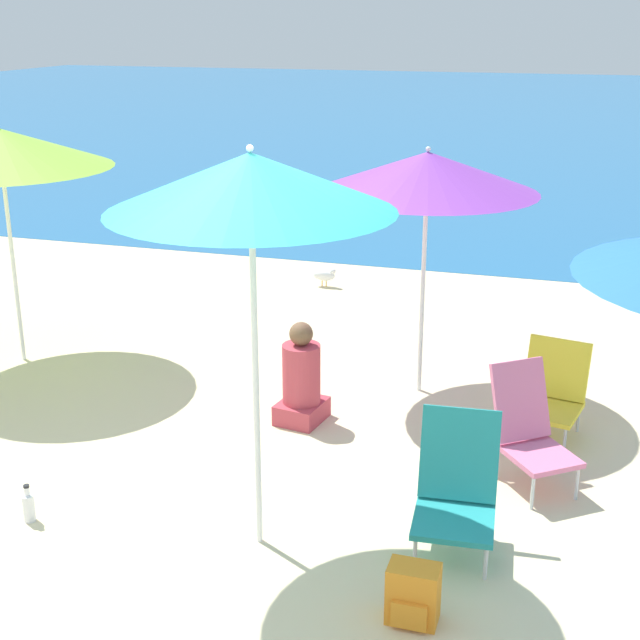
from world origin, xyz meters
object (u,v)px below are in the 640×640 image
object	(u,v)px
beach_umbrella_lime	(0,148)
backpack_orange	(413,595)
beach_umbrella_purple	(427,172)
beach_chair_teal	(457,486)
person_seated_near	(301,381)
beach_chair_yellow	(552,390)
beach_umbrella_teal	(251,183)
beach_chair_pink	(529,427)
water_bottle	(29,507)
seagull	(325,275)

from	to	relation	value
beach_umbrella_lime	backpack_orange	size ratio (longest dim) A/B	6.59
beach_umbrella_purple	beach_chair_teal	xyz separation A→B (m)	(0.64, -2.21, -1.48)
person_seated_near	beach_chair_yellow	bearing A→B (deg)	20.52
beach_umbrella_teal	beach_chair_pink	size ratio (longest dim) A/B	2.94
beach_umbrella_lime	beach_chair_pink	xyz separation A→B (m)	(4.63, -0.95, -1.54)
beach_chair_pink	water_bottle	world-z (taller)	beach_chair_pink
beach_chair_teal	water_bottle	xyz separation A→B (m)	(-2.60, -0.55, -0.28)
beach_umbrella_teal	backpack_orange	size ratio (longest dim) A/B	7.30
beach_chair_teal	backpack_orange	world-z (taller)	beach_chair_teal
beach_umbrella_purple	beach_chair_pink	distance (m)	2.20
beach_chair_teal	person_seated_near	xyz separation A→B (m)	(-1.41, 1.35, -0.05)
beach_umbrella_teal	beach_umbrella_purple	xyz separation A→B (m)	(0.48, 2.54, -0.33)
beach_umbrella_purple	beach_chair_yellow	size ratio (longest dim) A/B	2.95
beach_umbrella_lime	beach_chair_teal	size ratio (longest dim) A/B	2.69
beach_chair_yellow	seagull	bearing A→B (deg)	142.42
beach_umbrella_purple	water_bottle	world-z (taller)	beach_umbrella_purple
beach_umbrella_purple	beach_chair_teal	size ratio (longest dim) A/B	2.57
beach_umbrella_lime	backpack_orange	world-z (taller)	beach_umbrella_lime
beach_chair_teal	beach_chair_pink	bearing A→B (deg)	63.95
beach_umbrella_purple	water_bottle	xyz separation A→B (m)	(-1.95, -2.76, -1.76)
person_seated_near	seagull	bearing A→B (deg)	112.88
beach_chair_pink	person_seated_near	size ratio (longest dim) A/B	0.99
water_bottle	seagull	world-z (taller)	water_bottle
beach_chair_teal	backpack_orange	size ratio (longest dim) A/B	2.45
beach_chair_teal	beach_chair_yellow	xyz separation A→B (m)	(0.46, 1.73, -0.04)
beach_umbrella_purple	person_seated_near	size ratio (longest dim) A/B	2.52
beach_umbrella_lime	person_seated_near	xyz separation A→B (m)	(2.87, -0.49, -1.61)
beach_umbrella_lime	person_seated_near	bearing A→B (deg)	-9.75
beach_umbrella_purple	beach_chair_pink	xyz separation A→B (m)	(0.99, -1.32, -1.46)
beach_chair_yellow	backpack_orange	bearing A→B (deg)	-90.77
beach_umbrella_lime	water_bottle	xyz separation A→B (m)	(1.69, -2.39, -1.84)
beach_umbrella_lime	beach_chair_pink	size ratio (longest dim) A/B	2.65
beach_chair_yellow	beach_chair_pink	distance (m)	0.84
beach_chair_pink	seagull	bearing A→B (deg)	85.59
beach_umbrella_lime	seagull	bearing A→B (deg)	56.70
beach_chair_pink	backpack_orange	bearing A→B (deg)	-142.41
beach_umbrella_purple	beach_chair_yellow	xyz separation A→B (m)	(1.10, -0.48, -1.52)
beach_chair_pink	water_bottle	distance (m)	3.29
beach_umbrella_purple	person_seated_near	distance (m)	1.91
beach_chair_yellow	beach_chair_pink	xyz separation A→B (m)	(-0.11, -0.84, 0.06)
beach_chair_pink	backpack_orange	distance (m)	1.77
beach_umbrella_purple	person_seated_near	bearing A→B (deg)	-131.74
person_seated_near	water_bottle	bearing A→B (deg)	-112.94
backpack_orange	seagull	distance (m)	6.10
beach_chair_yellow	beach_chair_pink	bearing A→B (deg)	-85.85
beach_umbrella_purple	seagull	distance (m)	3.58
water_bottle	beach_chair_yellow	bearing A→B (deg)	36.74
beach_chair_teal	water_bottle	distance (m)	2.67
water_bottle	seagull	bearing A→B (deg)	86.72
beach_umbrella_lime	water_bottle	world-z (taller)	beach_umbrella_lime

